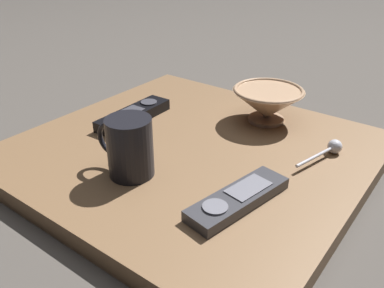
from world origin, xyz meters
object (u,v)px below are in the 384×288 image
(teaspoon, at_px, (332,148))
(tv_remote_far, at_px, (238,199))
(tv_remote_near, at_px, (134,115))
(coffee_mug, at_px, (129,147))
(cereal_bowl, at_px, (267,103))

(teaspoon, xyz_separation_m, tv_remote_far, (-0.06, -0.24, -0.00))
(tv_remote_near, bearing_deg, tv_remote_far, -20.07)
(coffee_mug, height_order, teaspoon, coffee_mug)
(cereal_bowl, bearing_deg, teaspoon, -19.58)
(coffee_mug, xyz_separation_m, tv_remote_far, (0.19, 0.04, -0.04))
(tv_remote_near, bearing_deg, cereal_bowl, 36.14)
(coffee_mug, relative_size, tv_remote_near, 0.60)
(tv_remote_far, bearing_deg, tv_remote_near, 159.93)
(cereal_bowl, relative_size, teaspoon, 1.23)
(tv_remote_near, height_order, tv_remote_far, tv_remote_near)
(teaspoon, xyz_separation_m, tv_remote_near, (-0.40, -0.11, -0.00))
(teaspoon, distance_m, tv_remote_far, 0.24)
(tv_remote_near, xyz_separation_m, tv_remote_far, (0.34, -0.13, -0.00))
(cereal_bowl, xyz_separation_m, tv_remote_far, (0.11, -0.30, -0.03))
(teaspoon, relative_size, tv_remote_far, 0.65)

